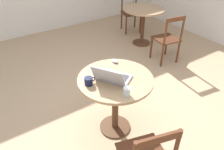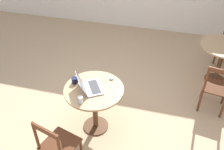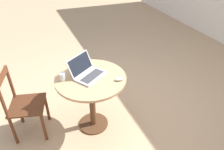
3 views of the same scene
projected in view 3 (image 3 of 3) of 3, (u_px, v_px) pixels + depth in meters
The scene contains 7 objects.
ground_plane at pixel (111, 118), 2.99m from camera, with size 16.00×16.00×0.00m, color tan.
cafe_table_near at pixel (91, 88), 2.56m from camera, with size 0.82×0.82×0.75m.
chair_near_front at pixel (23, 105), 2.56m from camera, with size 0.49×0.49×0.88m.
laptop at pixel (87, 72), 2.48m from camera, with size 0.44×0.45×0.22m.
mouse at pixel (119, 79), 2.42m from camera, with size 0.06×0.10×0.03m.
mug at pixel (87, 61), 2.69m from camera, with size 0.12×0.08×0.08m.
drinking_glass at pixel (62, 77), 2.40m from camera, with size 0.07×0.07×0.09m.
Camera 3 is at (1.96, -0.84, 2.17)m, focal length 35.00 mm.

